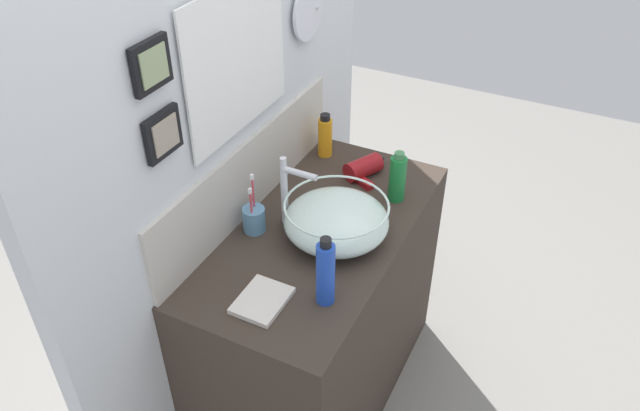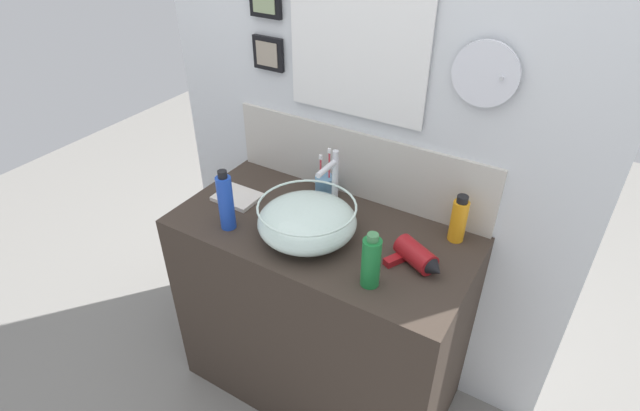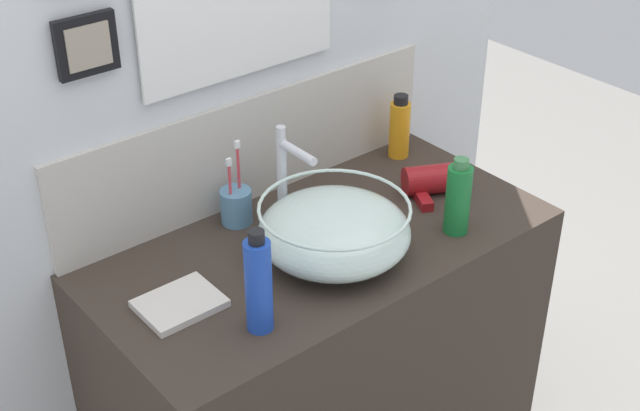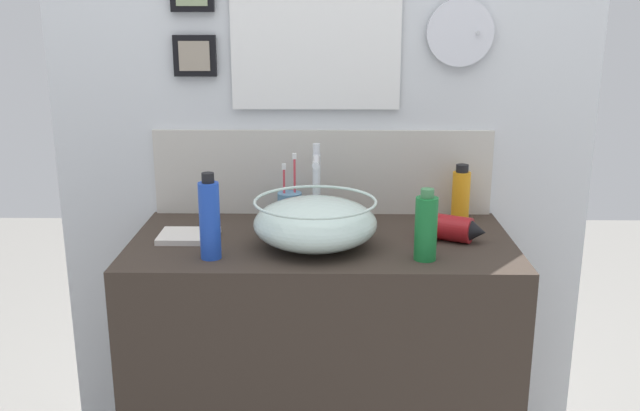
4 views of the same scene
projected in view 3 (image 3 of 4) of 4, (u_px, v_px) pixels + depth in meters
name	position (u px, v px, depth m)	size (l,w,h in m)	color
vanity_counter	(322.00, 380.00, 2.27)	(1.08, 0.54, 0.85)	#382D26
back_panel	(239.00, 44.00, 2.04)	(1.69, 0.10, 2.48)	silver
glass_bowl_sink	(334.00, 231.00, 1.96)	(0.34, 0.34, 0.13)	silver
faucet	(286.00, 171.00, 2.03)	(0.02, 0.13, 0.25)	silver
hair_drier	(436.00, 179.00, 2.22)	(0.20, 0.14, 0.07)	maroon
toothbrush_cup	(236.00, 205.00, 2.10)	(0.07, 0.07, 0.21)	#598CB2
shampoo_bottle	(400.00, 128.00, 2.36)	(0.05, 0.05, 0.18)	orange
lotion_bottle	(258.00, 284.00, 1.73)	(0.05, 0.05, 0.23)	blue
soap_dispenser	(458.00, 198.00, 2.04)	(0.06, 0.06, 0.19)	#197233
hand_towel	(179.00, 303.00, 1.84)	(0.17, 0.13, 0.02)	silver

